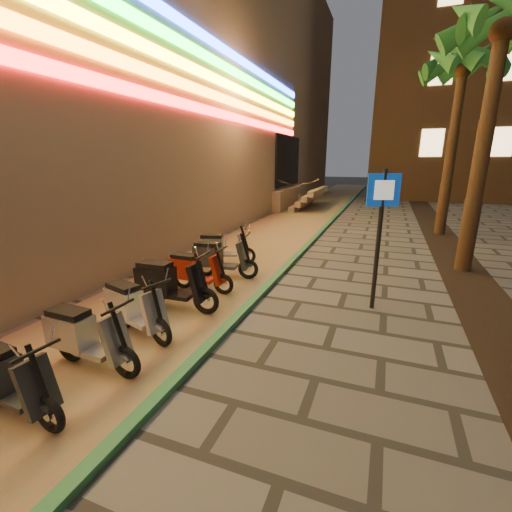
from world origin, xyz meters
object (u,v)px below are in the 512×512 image
at_px(scooter_6, 168,283).
at_px(scooter_4, 83,336).
at_px(scooter_5, 132,307).
at_px(scooter_8, 218,258).
at_px(pedestrian_sign, 380,221).
at_px(scooter_9, 221,247).
at_px(scooter_3, 7,379).
at_px(scooter_7, 194,271).

bearing_deg(scooter_6, scooter_4, -90.55).
distance_m(scooter_5, scooter_8, 3.14).
relative_size(scooter_5, scooter_6, 0.89).
bearing_deg(pedestrian_sign, scooter_6, -179.48).
relative_size(scooter_4, scooter_6, 0.89).
height_order(scooter_5, scooter_8, scooter_8).
height_order(scooter_6, scooter_9, scooter_6).
xyz_separation_m(scooter_6, scooter_9, (-0.39, 3.11, -0.05)).
relative_size(scooter_6, scooter_9, 1.11).
bearing_deg(scooter_5, scooter_8, 105.83).
distance_m(scooter_3, scooter_5, 2.09).
bearing_deg(scooter_8, pedestrian_sign, -18.73).
xyz_separation_m(scooter_3, scooter_8, (0.05, 5.23, 0.05)).
xyz_separation_m(pedestrian_sign, scooter_3, (-3.82, -4.63, -1.32)).
xyz_separation_m(pedestrian_sign, scooter_5, (-3.79, -2.54, -1.29)).
distance_m(scooter_7, scooter_8, 1.02).
relative_size(scooter_6, scooter_7, 1.14).
relative_size(scooter_3, scooter_8, 0.89).
height_order(pedestrian_sign, scooter_4, pedestrian_sign).
bearing_deg(scooter_3, scooter_4, 91.45).
relative_size(scooter_4, scooter_8, 0.94).
bearing_deg(scooter_5, scooter_9, 111.89).
relative_size(pedestrian_sign, scooter_5, 1.77).
bearing_deg(scooter_8, scooter_5, -99.90).
bearing_deg(scooter_4, scooter_9, 96.86).
relative_size(scooter_3, scooter_7, 0.97).
bearing_deg(scooter_7, scooter_4, -88.51).
relative_size(pedestrian_sign, scooter_9, 1.74).
height_order(scooter_5, scooter_9, scooter_9).
bearing_deg(scooter_4, scooter_8, 92.10).
height_order(scooter_6, scooter_7, scooter_6).
xyz_separation_m(scooter_4, scooter_5, (-0.03, 1.05, -0.00)).
bearing_deg(scooter_4, scooter_7, 93.56).
bearing_deg(scooter_7, scooter_6, -88.52).
distance_m(scooter_5, scooter_6, 1.07).
bearing_deg(scooter_7, pedestrian_sign, 5.96).
bearing_deg(scooter_9, scooter_5, -102.17).
bearing_deg(scooter_7, scooter_3, -89.72).
bearing_deg(scooter_9, scooter_7, -98.00).
height_order(pedestrian_sign, scooter_8, pedestrian_sign).
height_order(pedestrian_sign, scooter_6, pedestrian_sign).
bearing_deg(scooter_9, pedestrian_sign, -39.27).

